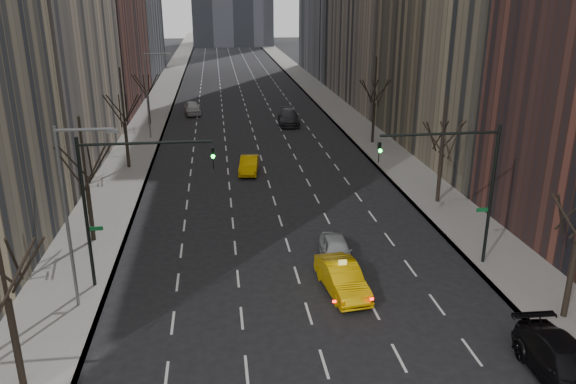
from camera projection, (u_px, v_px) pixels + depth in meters
name	position (u px, v px, depth m)	size (l,w,h in m)	color
sidewalk_left	(161.00, 99.00, 83.79)	(4.50, 320.00, 0.15)	slate
sidewalk_right	(322.00, 95.00, 86.74)	(4.50, 320.00, 0.15)	slate
tree_lw_a	(8.00, 301.00, 20.77)	(3.36, 3.50, 8.28)	black
tree_lw_b	(87.00, 186.00, 33.93)	(3.36, 3.50, 7.82)	black
tree_lw_c	(125.00, 124.00, 48.81)	(3.36, 3.50, 8.74)	black
tree_lw_d	(147.00, 95.00, 65.81)	(3.36, 3.50, 7.36)	black
tree_rw_b	(441.00, 155.00, 40.57)	(3.36, 3.50, 7.82)	black
tree_rw_c	(374.00, 105.00, 57.31)	(3.36, 3.50, 8.74)	black
traffic_mast_left	(118.00, 188.00, 28.08)	(6.69, 0.39, 8.00)	black
traffic_mast_right	(464.00, 174.00, 30.27)	(6.69, 0.39, 8.00)	black
streetlight_near	(72.00, 201.00, 25.95)	(2.83, 0.22, 9.00)	slate
streetlight_far	(150.00, 86.00, 58.72)	(2.83, 0.22, 9.00)	slate
taxi_sedan	(342.00, 278.00, 29.00)	(1.67, 4.78, 1.58)	#E3AA04
silver_sedan_ahead	(336.00, 250.00, 32.37)	(1.67, 4.14, 1.41)	#A5A9AD
parked_suv_black	(565.00, 365.00, 22.10)	(2.28, 5.60, 1.62)	black
far_taxi	(249.00, 165.00, 48.75)	(1.52, 4.35, 1.43)	#D6A204
far_suv_grey	(289.00, 117.00, 67.09)	(2.45, 6.02, 1.75)	#2A292E
far_car_white	(192.00, 108.00, 72.87)	(1.93, 4.80, 1.64)	#B8B8B8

